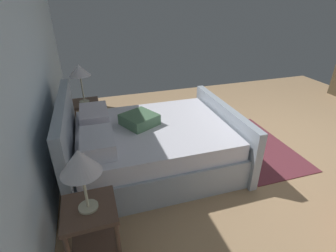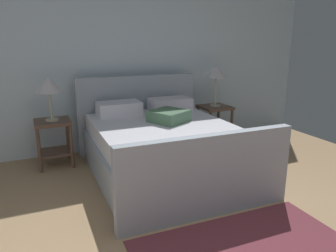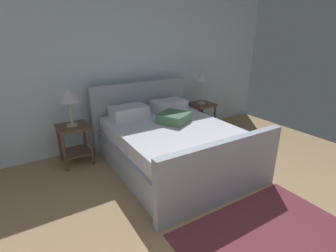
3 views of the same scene
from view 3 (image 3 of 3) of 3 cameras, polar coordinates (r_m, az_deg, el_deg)
The scene contains 7 objects.
wall_back at distance 4.47m, azimuth -9.62°, elevation 13.18°, with size 6.24×0.12×2.66m, color silver.
bed at distance 3.70m, azimuth 0.77°, elevation -3.88°, with size 1.77×2.20×1.10m.
nightstand_right at distance 4.94m, azimuth 7.48°, elevation 2.89°, with size 0.44×0.44×0.60m.
table_lamp_right at distance 4.78m, azimuth 7.87°, elevation 10.99°, with size 0.33×0.33×0.61m.
nightstand_left at distance 3.98m, azimuth -20.49°, elevation -2.58°, with size 0.44×0.44×0.60m.
table_lamp_left at distance 3.79m, azimuth -21.67°, elevation 6.43°, with size 0.31×0.31×0.56m.
area_rug at distance 2.85m, azimuth 21.07°, elevation -21.93°, with size 1.71×1.01×0.01m, color brown.
Camera 3 is at (-1.71, -0.72, 1.85)m, focal length 26.87 mm.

